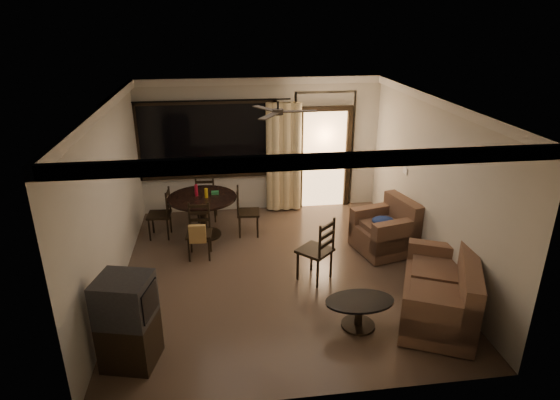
{
  "coord_description": "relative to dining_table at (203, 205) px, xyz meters",
  "views": [
    {
      "loc": [
        -0.88,
        -6.69,
        3.98
      ],
      "look_at": [
        0.06,
        0.2,
        1.19
      ],
      "focal_mm": 30.0,
      "sensor_mm": 36.0,
      "label": 1
    }
  ],
  "objects": [
    {
      "name": "ground",
      "position": [
        1.23,
        -1.54,
        -0.63
      ],
      "size": [
        5.5,
        5.5,
        0.0
      ],
      "primitive_type": "plane",
      "color": "#7F6651",
      "rests_on": "ground"
    },
    {
      "name": "room_shell",
      "position": [
        1.82,
        0.23,
        1.2
      ],
      "size": [
        5.5,
        6.7,
        5.5
      ],
      "color": "beige",
      "rests_on": "ground"
    },
    {
      "name": "dining_table",
      "position": [
        0.0,
        0.0,
        0.0
      ],
      "size": [
        1.27,
        1.27,
        1.02
      ],
      "rotation": [
        0.0,
        0.0,
        -0.07
      ],
      "color": "black",
      "rests_on": "ground"
    },
    {
      "name": "dining_chair_west",
      "position": [
        -0.81,
        0.06,
        -0.34
      ],
      "size": [
        0.45,
        0.45,
        0.95
      ],
      "rotation": [
        0.0,
        0.0,
        -1.64
      ],
      "color": "black",
      "rests_on": "ground"
    },
    {
      "name": "dining_chair_east",
      "position": [
        0.83,
        -0.06,
        -0.34
      ],
      "size": [
        0.45,
        0.45,
        0.95
      ],
      "rotation": [
        0.0,
        0.0,
        1.5
      ],
      "color": "black",
      "rests_on": "ground"
    },
    {
      "name": "dining_chair_south",
      "position": [
        -0.06,
        -0.86,
        -0.32
      ],
      "size": [
        0.45,
        0.5,
        0.95
      ],
      "rotation": [
        0.0,
        0.0,
        -0.07
      ],
      "color": "black",
      "rests_on": "ground"
    },
    {
      "name": "dining_chair_north",
      "position": [
        0.05,
        0.75,
        -0.34
      ],
      "size": [
        0.45,
        0.45,
        0.95
      ],
      "rotation": [
        0.0,
        0.0,
        3.07
      ],
      "color": "black",
      "rests_on": "ground"
    },
    {
      "name": "tv_cabinet",
      "position": [
        -0.82,
        -3.43,
        -0.04
      ],
      "size": [
        0.73,
        0.68,
        1.17
      ],
      "rotation": [
        0.0,
        0.0,
        -0.25
      ],
      "color": "black",
      "rests_on": "ground"
    },
    {
      "name": "sofa",
      "position": [
        3.34,
        -3.05,
        -0.25
      ],
      "size": [
        1.58,
        1.98,
        0.94
      ],
      "rotation": [
        0.0,
        0.0,
        -0.43
      ],
      "color": "#411F1E",
      "rests_on": "ground"
    },
    {
      "name": "armchair",
      "position": [
        3.25,
        -1.05,
        -0.24
      ],
      "size": [
        1.12,
        1.12,
        0.93
      ],
      "rotation": [
        0.0,
        0.0,
        0.24
      ],
      "color": "#411F1E",
      "rests_on": "ground"
    },
    {
      "name": "coffee_table",
      "position": [
        2.12,
        -3.12,
        -0.35
      ],
      "size": [
        0.94,
        0.56,
        0.41
      ],
      "rotation": [
        0.0,
        0.0,
        -0.42
      ],
      "color": "black",
      "rests_on": "ground"
    },
    {
      "name": "side_chair",
      "position": [
        1.78,
        -1.84,
        -0.31
      ],
      "size": [
        0.66,
        0.66,
        1.06
      ],
      "rotation": [
        0.0,
        0.0,
        3.9
      ],
      "color": "black",
      "rests_on": "ground"
    }
  ]
}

